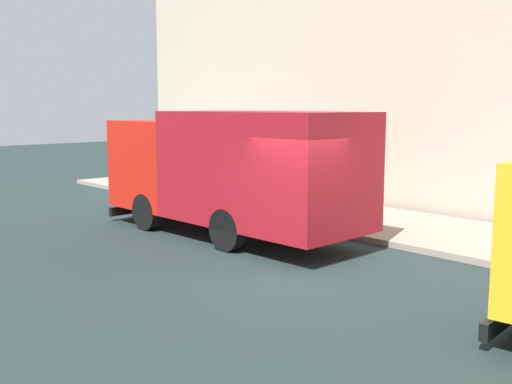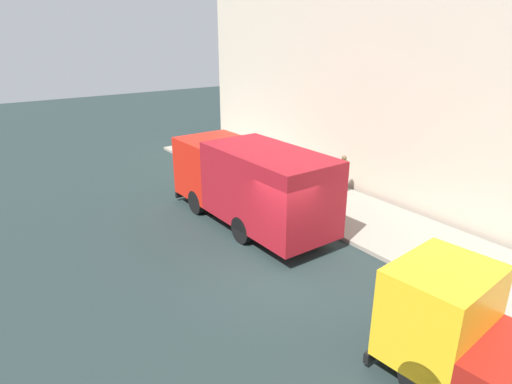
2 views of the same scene
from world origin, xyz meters
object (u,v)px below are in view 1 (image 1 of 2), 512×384
(large_utility_truck, at_px, (231,168))
(street_sign_post, at_px, (333,169))
(traffic_cone_orange, at_px, (210,192))
(pedestrian_walking, at_px, (354,177))

(large_utility_truck, bearing_deg, street_sign_post, -33.22)
(traffic_cone_orange, bearing_deg, street_sign_post, -91.95)
(traffic_cone_orange, distance_m, street_sign_post, 5.21)
(pedestrian_walking, height_order, street_sign_post, street_sign_post)
(large_utility_truck, xyz_separation_m, street_sign_post, (2.14, -1.34, -0.09))
(street_sign_post, bearing_deg, pedestrian_walking, 27.98)
(large_utility_truck, height_order, pedestrian_walking, large_utility_truck)
(street_sign_post, bearing_deg, traffic_cone_orange, 88.05)
(street_sign_post, bearing_deg, large_utility_truck, 147.95)
(large_utility_truck, xyz_separation_m, traffic_cone_orange, (2.31, 3.74, -1.20))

